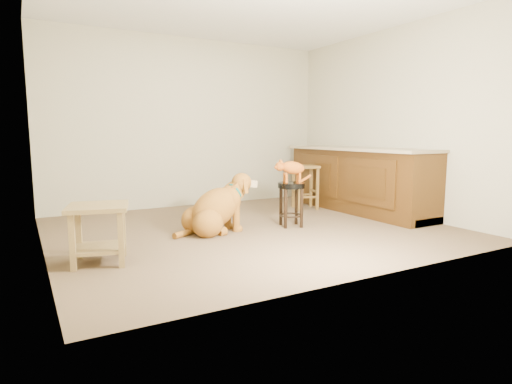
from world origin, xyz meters
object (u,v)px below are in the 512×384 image
wood_stool (305,186)px  tabby_kitten (291,168)px  golden_retriever (216,210)px  side_table (99,225)px  padded_stool (291,195)px

wood_stool → tabby_kitten: 1.36m
wood_stool → golden_retriever: (-1.85, -0.82, -0.07)m
side_table → wood_stool: bearing=23.3°
golden_retriever → tabby_kitten: tabby_kitten is taller
tabby_kitten → padded_stool: bearing=-5.7°
wood_stool → golden_retriever: bearing=-156.1°
side_table → golden_retriever: 1.48m
wood_stool → side_table: 3.50m
golden_retriever → tabby_kitten: (0.94, -0.13, 0.45)m
tabby_kitten → wood_stool: bearing=62.3°
wood_stool → golden_retriever: golden_retriever is taller
side_table → tabby_kitten: bearing=10.7°
padded_stool → side_table: 2.36m
padded_stool → golden_retriever: 0.97m
golden_retriever → tabby_kitten: bearing=-15.7°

